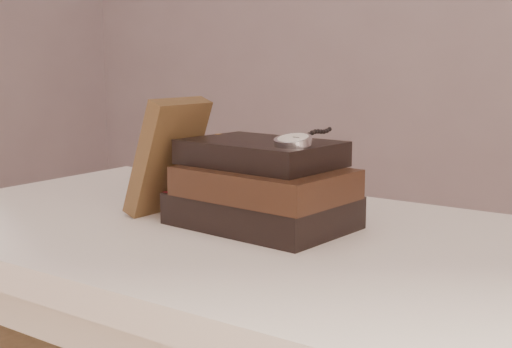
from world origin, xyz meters
The scene contains 5 objects.
table centered at (0.00, 0.35, 0.66)m, with size 1.00×0.60×0.75m.
book_stack centered at (0.06, 0.37, 0.81)m, with size 0.26×0.19×0.12m.
journal centered at (-0.10, 0.35, 0.84)m, with size 0.03×0.11×0.18m, color #3B2816.
pocket_watch centered at (0.12, 0.35, 0.88)m, with size 0.06×0.15×0.02m.
eyeglasses centered at (-0.02, 0.46, 0.82)m, with size 0.11×0.13×0.05m.
Camera 1 is at (0.60, -0.42, 0.99)m, focal length 48.00 mm.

